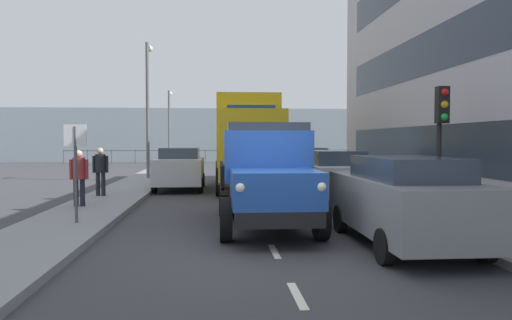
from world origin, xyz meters
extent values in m
plane|color=#38383D|center=(0.00, -12.28, 0.00)|extent=(80.00, 80.00, 0.00)
cube|color=gray|center=(-4.55, -12.28, 0.07)|extent=(2.11, 43.19, 0.15)
cube|color=gray|center=(4.55, -12.28, 0.07)|extent=(2.11, 43.19, 0.15)
cube|color=silver|center=(0.00, 2.59, 0.00)|extent=(0.12, 1.10, 0.01)
cube|color=silver|center=(0.00, 0.09, 0.00)|extent=(0.12, 1.10, 0.01)
cube|color=silver|center=(0.00, -2.63, 0.00)|extent=(0.12, 1.10, 0.01)
cube|color=silver|center=(0.00, -5.23, 0.00)|extent=(0.12, 1.10, 0.01)
cube|color=silver|center=(0.00, -7.71, 0.00)|extent=(0.12, 1.10, 0.01)
cube|color=silver|center=(0.00, -10.44, 0.00)|extent=(0.12, 1.10, 0.01)
cube|color=silver|center=(0.00, -13.05, 0.00)|extent=(0.12, 1.10, 0.01)
cube|color=silver|center=(0.00, -15.68, 0.00)|extent=(0.12, 1.10, 0.01)
cube|color=silver|center=(0.00, -18.40, 0.00)|extent=(0.12, 1.10, 0.01)
cube|color=silver|center=(0.00, -20.95, 0.00)|extent=(0.12, 1.10, 0.01)
cube|color=silver|center=(0.00, -23.76, 0.00)|extent=(0.12, 1.10, 0.01)
cube|color=silver|center=(0.00, -26.09, 0.00)|extent=(0.12, 1.10, 0.01)
cube|color=silver|center=(0.00, -28.69, 0.00)|extent=(0.12, 1.10, 0.01)
cube|color=silver|center=(0.00, -31.68, 0.00)|extent=(0.12, 1.10, 0.01)
cube|color=#2D3847|center=(-5.63, -4.10, 1.80)|extent=(0.08, 19.24, 1.40)
cube|color=#2D3847|center=(-5.63, -4.10, 4.80)|extent=(0.08, 19.24, 1.40)
cube|color=#84939E|center=(0.00, -36.88, 2.50)|extent=(80.00, 0.80, 5.00)
cylinder|color=#4C5156|center=(-14.00, -33.28, 0.60)|extent=(0.08, 0.08, 1.20)
cylinder|color=#4C5156|center=(-12.00, -33.28, 0.60)|extent=(0.08, 0.08, 1.20)
cylinder|color=#4C5156|center=(-10.00, -33.28, 0.60)|extent=(0.08, 0.08, 1.20)
cylinder|color=#4C5156|center=(-8.00, -33.28, 0.60)|extent=(0.08, 0.08, 1.20)
cylinder|color=#4C5156|center=(-6.00, -33.28, 0.60)|extent=(0.08, 0.08, 1.20)
cylinder|color=#4C5156|center=(-4.00, -33.28, 0.60)|extent=(0.08, 0.08, 1.20)
cylinder|color=#4C5156|center=(-2.00, -33.28, 0.60)|extent=(0.08, 0.08, 1.20)
cylinder|color=#4C5156|center=(0.00, -33.28, 0.60)|extent=(0.08, 0.08, 1.20)
cylinder|color=#4C5156|center=(2.00, -33.28, 0.60)|extent=(0.08, 0.08, 1.20)
cylinder|color=#4C5156|center=(4.00, -33.28, 0.60)|extent=(0.08, 0.08, 1.20)
cylinder|color=#4C5156|center=(6.00, -33.28, 0.60)|extent=(0.08, 0.08, 1.20)
cylinder|color=#4C5156|center=(8.00, -33.28, 0.60)|extent=(0.08, 0.08, 1.20)
cylinder|color=#4C5156|center=(10.00, -33.28, 0.60)|extent=(0.08, 0.08, 1.20)
cylinder|color=#4C5156|center=(12.00, -33.28, 0.60)|extent=(0.08, 0.08, 1.20)
cylinder|color=#4C5156|center=(14.00, -33.28, 0.60)|extent=(0.08, 0.08, 1.20)
cube|color=#4C5156|center=(0.00, -33.28, 1.12)|extent=(28.00, 0.08, 0.08)
cube|color=black|center=(-0.10, -2.51, 0.60)|extent=(1.64, 5.60, 0.30)
cube|color=#1E479E|center=(-0.10, -0.66, 1.10)|extent=(1.72, 1.90, 0.70)
cube|color=silver|center=(-0.10, 0.24, 1.07)|extent=(1.16, 0.08, 0.56)
sphere|color=white|center=(-0.83, 0.24, 1.20)|extent=(0.20, 0.20, 0.20)
sphere|color=white|center=(0.64, 0.24, 1.20)|extent=(0.20, 0.20, 0.20)
cube|color=#1E479E|center=(-0.10, -2.17, 1.67)|extent=(1.93, 1.34, 1.15)
cube|color=#2D3847|center=(-0.10, -2.17, 2.15)|extent=(1.78, 1.23, 0.56)
cube|color=#2D2319|center=(-0.10, -3.85, 0.83)|extent=(2.10, 2.80, 0.16)
cube|color=black|center=(-1.11, -3.85, 1.15)|extent=(0.08, 2.80, 0.56)
cube|color=black|center=(0.91, -3.85, 1.15)|extent=(0.08, 2.80, 0.56)
cylinder|color=black|center=(-1.06, -0.83, 0.45)|extent=(0.24, 0.90, 0.90)
cylinder|color=black|center=(0.87, -0.83, 0.45)|extent=(0.24, 0.90, 0.90)
cylinder|color=black|center=(-1.06, -4.05, 0.45)|extent=(0.24, 0.90, 0.90)
cylinder|color=black|center=(0.87, -4.05, 0.45)|extent=(0.24, 0.90, 0.90)
cube|color=gold|center=(-0.21, -8.62, 1.82)|extent=(2.40, 2.21, 2.60)
cube|color=#2D3847|center=(-0.21, -8.62, 2.39)|extent=(2.20, 2.04, 0.80)
cube|color=#1933B2|center=(-0.21, -8.62, 3.22)|extent=(1.75, 0.20, 0.16)
cube|color=gold|center=(-0.21, -12.61, 2.37)|extent=(2.50, 5.95, 3.00)
cube|color=black|center=(-0.21, -11.68, 0.70)|extent=(2.00, 8.07, 0.36)
cylinder|color=black|center=(-1.36, -8.70, 0.52)|extent=(0.28, 1.04, 1.04)
cylinder|color=black|center=(0.94, -8.70, 0.52)|extent=(0.28, 1.04, 1.04)
cylinder|color=black|center=(-1.36, -12.32, 0.52)|extent=(0.28, 1.04, 1.04)
cylinder|color=black|center=(0.94, -12.32, 0.52)|extent=(0.28, 1.04, 1.04)
cylinder|color=black|center=(-1.36, -14.44, 0.52)|extent=(0.28, 1.04, 1.04)
cylinder|color=black|center=(0.94, -14.44, 0.52)|extent=(0.28, 1.04, 1.04)
cube|color=slate|center=(-2.54, -0.23, 0.80)|extent=(1.82, 4.53, 1.00)
cube|color=#2D3847|center=(-2.54, -0.03, 1.51)|extent=(1.49, 2.49, 0.42)
cylinder|color=black|center=(-1.68, -1.63, 0.30)|extent=(0.18, 0.60, 0.60)
cylinder|color=black|center=(-3.40, -1.63, 0.30)|extent=(0.18, 0.60, 0.60)
cylinder|color=black|center=(-1.68, 1.18, 0.30)|extent=(0.18, 0.60, 0.60)
cylinder|color=black|center=(-3.40, 1.18, 0.30)|extent=(0.18, 0.60, 0.60)
cube|color=white|center=(-2.54, -5.96, 0.80)|extent=(1.76, 4.27, 1.00)
cube|color=#2D3847|center=(-2.54, -5.76, 1.51)|extent=(1.44, 2.35, 0.42)
cylinder|color=black|center=(-1.71, -7.29, 0.30)|extent=(0.18, 0.60, 0.60)
cylinder|color=black|center=(-3.38, -7.29, 0.30)|extent=(0.18, 0.60, 0.60)
cylinder|color=black|center=(-1.71, -4.64, 0.30)|extent=(0.18, 0.60, 0.60)
cylinder|color=black|center=(-3.38, -4.64, 0.30)|extent=(0.18, 0.60, 0.60)
cube|color=black|center=(-2.54, -11.05, 0.80)|extent=(1.84, 4.38, 1.00)
cube|color=#2D3847|center=(-2.54, -10.85, 1.51)|extent=(1.51, 2.41, 0.42)
cylinder|color=black|center=(-1.67, -12.40, 0.30)|extent=(0.18, 0.60, 0.60)
cylinder|color=black|center=(-3.41, -12.40, 0.30)|extent=(0.18, 0.60, 0.60)
cylinder|color=black|center=(-1.67, -9.69, 0.30)|extent=(0.18, 0.60, 0.60)
cylinder|color=black|center=(-3.41, -9.69, 0.30)|extent=(0.18, 0.60, 0.60)
cube|color=#B7BABF|center=(2.54, -11.01, 0.80)|extent=(1.86, 3.93, 1.00)
cube|color=#2D3847|center=(2.54, -11.21, 1.51)|extent=(1.53, 2.16, 0.42)
cylinder|color=black|center=(1.66, -9.80, 0.30)|extent=(0.18, 0.60, 0.60)
cylinder|color=black|center=(3.43, -9.80, 0.30)|extent=(0.18, 0.60, 0.60)
cylinder|color=black|center=(1.66, -12.23, 0.30)|extent=(0.18, 0.60, 0.60)
cylinder|color=black|center=(3.43, -12.23, 0.30)|extent=(0.18, 0.60, 0.60)
cylinder|color=black|center=(4.88, -5.30, 0.54)|extent=(0.14, 0.14, 0.78)
cylinder|color=black|center=(5.06, -5.30, 0.54)|extent=(0.14, 0.14, 0.78)
cylinder|color=maroon|center=(4.97, -5.30, 1.23)|extent=(0.34, 0.34, 0.61)
cylinder|color=maroon|center=(4.75, -5.30, 1.20)|extent=(0.09, 0.09, 0.57)
cylinder|color=maroon|center=(5.19, -5.30, 1.20)|extent=(0.09, 0.09, 0.57)
sphere|color=tan|center=(4.97, -5.30, 1.65)|extent=(0.21, 0.21, 0.21)
cylinder|color=black|center=(4.88, -7.88, 0.54)|extent=(0.14, 0.14, 0.79)
cylinder|color=black|center=(5.06, -7.88, 0.54)|extent=(0.14, 0.14, 0.79)
cylinder|color=black|center=(4.97, -7.88, 1.25)|extent=(0.34, 0.34, 0.62)
cylinder|color=black|center=(4.75, -7.88, 1.22)|extent=(0.09, 0.09, 0.57)
cylinder|color=black|center=(5.19, -7.88, 1.22)|extent=(0.09, 0.09, 0.57)
sphere|color=tan|center=(4.97, -7.88, 1.67)|extent=(0.21, 0.21, 0.21)
cylinder|color=black|center=(-4.46, -2.75, 1.75)|extent=(0.12, 0.12, 3.20)
cube|color=black|center=(-4.46, -2.61, 2.90)|extent=(0.28, 0.24, 0.90)
sphere|color=red|center=(-4.46, -2.49, 3.20)|extent=(0.18, 0.18, 0.18)
sphere|color=orange|center=(-4.46, -2.49, 2.90)|extent=(0.18, 0.18, 0.18)
sphere|color=green|center=(-4.46, -2.49, 2.60)|extent=(0.18, 0.18, 0.18)
cylinder|color=#59595B|center=(4.43, -15.44, 3.50)|extent=(0.16, 0.16, 6.69)
cylinder|color=#59595B|center=(4.43, -15.89, 6.74)|extent=(0.10, 0.90, 0.10)
sphere|color=silver|center=(4.43, -16.34, 6.69)|extent=(0.32, 0.32, 0.32)
cylinder|color=#59595B|center=(4.62, -28.35, 2.97)|extent=(0.16, 0.16, 5.64)
cylinder|color=#59595B|center=(4.62, -28.80, 5.69)|extent=(0.10, 0.90, 0.10)
sphere|color=silver|center=(4.62, -29.25, 5.64)|extent=(0.32, 0.32, 0.32)
cylinder|color=#4C4C4C|center=(4.27, -2.52, 1.25)|extent=(0.07, 0.07, 2.20)
cube|color=silver|center=(4.27, -2.52, 2.15)|extent=(0.50, 0.04, 0.50)
camera|label=1|loc=(1.06, 8.76, 2.05)|focal=33.75mm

